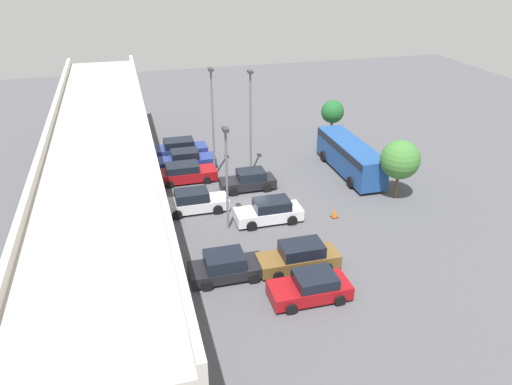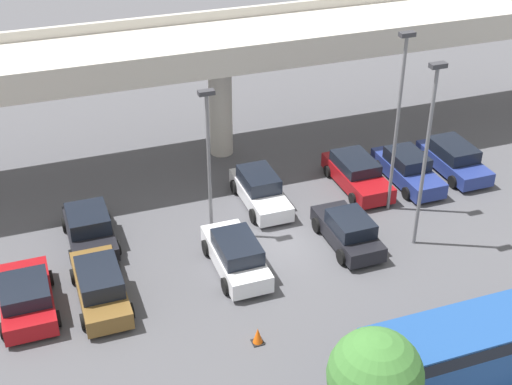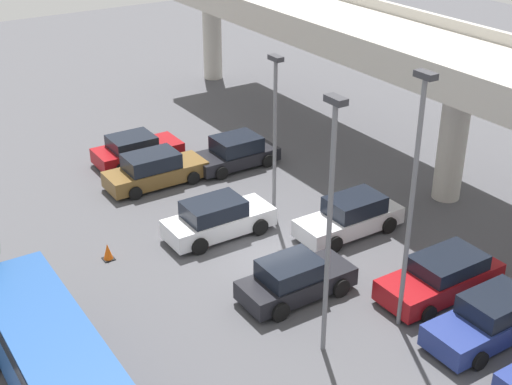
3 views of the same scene
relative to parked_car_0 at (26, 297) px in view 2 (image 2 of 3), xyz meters
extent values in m
plane|color=#4C4C51|center=(11.38, 0.65, -0.71)|extent=(93.27, 93.27, 0.00)
cube|color=#BCB7AD|center=(11.38, 10.43, 5.53)|extent=(43.52, 6.32, 0.90)
cube|color=#BCB7AD|center=(11.38, 7.42, 6.25)|extent=(43.52, 0.30, 0.55)
cube|color=#BCB7AD|center=(11.38, 13.44, 6.25)|extent=(43.52, 0.30, 0.55)
cylinder|color=#BCB7AD|center=(11.38, 10.43, 2.18)|extent=(1.27, 1.27, 5.78)
cube|color=maroon|center=(0.00, 0.08, -0.16)|extent=(1.99, 4.40, 0.73)
cube|color=black|center=(0.00, -0.22, 0.50)|extent=(1.83, 2.19, 0.59)
cylinder|color=black|center=(-1.02, 1.44, -0.38)|extent=(0.22, 0.64, 0.64)
cylinder|color=black|center=(1.02, 1.44, -0.38)|extent=(0.22, 0.64, 0.64)
cylinder|color=black|center=(-1.02, -1.29, -0.38)|extent=(0.22, 0.64, 0.64)
cylinder|color=black|center=(1.02, -1.29, -0.38)|extent=(0.22, 0.64, 0.64)
cube|color=black|center=(3.07, 4.00, -0.20)|extent=(1.96, 4.38, 0.64)
cube|color=black|center=(3.07, 4.13, 0.49)|extent=(1.80, 2.25, 0.74)
cylinder|color=black|center=(4.08, 2.64, -0.38)|extent=(0.22, 0.66, 0.66)
cylinder|color=black|center=(2.07, 2.64, -0.38)|extent=(0.22, 0.66, 0.66)
cylinder|color=black|center=(4.08, 5.36, -0.38)|extent=(0.22, 0.66, 0.66)
cylinder|color=black|center=(2.07, 5.36, -0.38)|extent=(0.22, 0.66, 0.66)
cube|color=silver|center=(8.70, -0.17, -0.13)|extent=(1.79, 4.66, 0.77)
cube|color=black|center=(8.70, -0.41, 0.60)|extent=(1.65, 2.45, 0.68)
cylinder|color=black|center=(7.78, 1.28, -0.35)|extent=(0.22, 0.72, 0.72)
cylinder|color=black|center=(9.61, 1.28, -0.35)|extent=(0.22, 0.72, 0.72)
cylinder|color=black|center=(7.78, -1.61, -0.35)|extent=(0.22, 0.72, 0.72)
cylinder|color=black|center=(9.61, -1.61, -0.35)|extent=(0.22, 0.72, 0.72)
cube|color=silver|center=(11.54, 4.49, -0.15)|extent=(1.73, 4.71, 0.73)
cube|color=black|center=(11.54, 4.74, 0.57)|extent=(1.60, 2.36, 0.71)
cylinder|color=black|center=(12.43, 3.03, -0.35)|extent=(0.22, 0.71, 0.71)
cylinder|color=black|center=(10.65, 3.03, -0.35)|extent=(0.22, 0.71, 0.71)
cylinder|color=black|center=(12.43, 5.95, -0.35)|extent=(0.22, 0.71, 0.71)
cylinder|color=black|center=(10.65, 5.95, -0.35)|extent=(0.22, 0.71, 0.71)
cube|color=black|center=(14.08, -0.05, -0.16)|extent=(1.76, 4.31, 0.70)
cube|color=black|center=(14.08, -0.33, 0.52)|extent=(1.62, 2.12, 0.66)
cylinder|color=black|center=(13.17, 1.29, -0.35)|extent=(0.22, 0.71, 0.71)
cylinder|color=black|center=(14.98, 1.29, -0.35)|extent=(0.22, 0.71, 0.71)
cylinder|color=black|center=(13.17, -1.39, -0.35)|extent=(0.22, 0.71, 0.71)
cylinder|color=black|center=(14.98, -1.39, -0.35)|extent=(0.22, 0.71, 0.71)
cube|color=maroon|center=(16.83, 4.39, -0.14)|extent=(1.89, 4.83, 0.78)
cube|color=black|center=(16.83, 4.71, 0.53)|extent=(1.74, 2.59, 0.57)
cylinder|color=black|center=(17.79, 2.89, -0.40)|extent=(0.22, 0.62, 0.62)
cylinder|color=black|center=(15.86, 2.89, -0.40)|extent=(0.22, 0.62, 0.62)
cylinder|color=black|center=(17.79, 5.88, -0.40)|extent=(0.22, 0.62, 0.62)
cylinder|color=black|center=(15.86, 5.88, -0.40)|extent=(0.22, 0.62, 0.62)
cube|color=navy|center=(19.54, 3.97, -0.14)|extent=(1.76, 4.88, 0.77)
cube|color=black|center=(19.54, 4.13, 0.57)|extent=(1.62, 2.30, 0.67)
cylinder|color=black|center=(20.44, 2.45, -0.39)|extent=(0.22, 0.64, 0.64)
cylinder|color=black|center=(18.64, 2.45, -0.39)|extent=(0.22, 0.64, 0.64)
cylinder|color=black|center=(20.44, 5.48, -0.39)|extent=(0.22, 0.64, 0.64)
cylinder|color=black|center=(18.64, 5.48, -0.39)|extent=(0.22, 0.64, 0.64)
cube|color=navy|center=(22.43, 4.10, -0.16)|extent=(1.87, 4.71, 0.72)
cube|color=black|center=(22.43, 4.27, 0.53)|extent=(1.72, 2.66, 0.68)
cylinder|color=black|center=(23.38, 2.63, -0.37)|extent=(0.22, 0.67, 0.67)
cylinder|color=black|center=(21.47, 2.63, -0.37)|extent=(0.22, 0.67, 0.67)
cylinder|color=black|center=(23.38, 5.56, -0.37)|extent=(0.22, 0.67, 0.67)
cylinder|color=black|center=(21.47, 5.56, -0.37)|extent=(0.22, 0.67, 0.67)
cube|color=brown|center=(2.86, -0.28, -0.16)|extent=(1.80, 4.87, 0.74)
cube|color=black|center=(2.86, -0.48, 0.57)|extent=(1.66, 2.51, 0.73)
cylinder|color=black|center=(1.94, 1.23, -0.39)|extent=(0.22, 0.64, 0.64)
cylinder|color=black|center=(3.78, 1.23, -0.39)|extent=(0.22, 0.64, 0.64)
cylinder|color=black|center=(1.94, -1.79, -0.39)|extent=(0.22, 0.64, 0.64)
cylinder|color=black|center=(3.78, -1.79, -0.39)|extent=(0.22, 0.64, 0.64)
cube|color=#1E478C|center=(14.98, -9.16, 0.75)|extent=(9.17, 2.28, 2.39)
cube|color=black|center=(14.98, -9.16, 1.60)|extent=(8.99, 2.33, 0.53)
cylinder|color=black|center=(12.14, -8.00, -0.24)|extent=(0.94, 0.29, 0.94)
cylinder|color=slate|center=(17.33, 1.96, 3.67)|extent=(0.16, 0.16, 8.76)
cube|color=#333338|center=(17.33, 1.96, 8.16)|extent=(0.70, 0.35, 0.20)
cylinder|color=slate|center=(8.48, 2.75, 2.80)|extent=(0.16, 0.16, 7.01)
cube|color=#333338|center=(8.48, 2.75, 6.41)|extent=(0.70, 0.35, 0.20)
cylinder|color=slate|center=(17.00, -1.07, 3.53)|extent=(0.16, 0.16, 8.48)
cube|color=#333338|center=(17.00, -1.07, 7.87)|extent=(0.70, 0.35, 0.20)
sphere|color=#3D7533|center=(9.66, -10.59, 2.45)|extent=(2.94, 2.94, 2.94)
cube|color=black|center=(8.01, -4.87, -0.69)|extent=(0.44, 0.44, 0.04)
cone|color=#EA590F|center=(8.01, -4.87, -0.36)|extent=(0.40, 0.40, 0.70)
camera|label=1|loc=(-20.40, 8.63, 16.66)|focal=35.00mm
camera|label=2|loc=(1.09, -23.89, 18.07)|focal=50.00mm
camera|label=3|loc=(31.44, -12.99, 14.36)|focal=50.00mm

